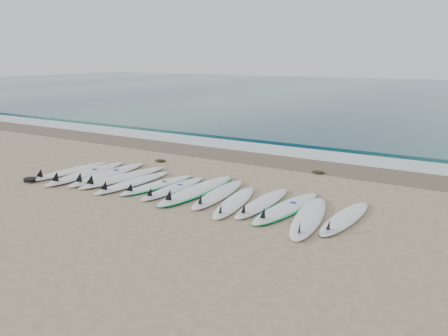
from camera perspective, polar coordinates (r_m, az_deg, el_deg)
The scene contains 22 objects.
ground at distance 10.53m, azimuth -5.21°, elevation -3.14°, with size 120.00×120.00×0.00m, color tan.
ocean at distance 41.15m, azimuth 22.72°, elevation 8.90°, with size 120.00×55.00×0.03m, color #1D5152.
wet_sand_band at distance 13.93m, azimuth 4.73°, elevation 1.25°, with size 120.00×1.80×0.01m, color brown.
foam_band at distance 15.16m, azimuth 7.07°, elevation 2.32°, with size 120.00×1.40×0.04m, color silver.
wave_crest at distance 16.52m, azimuth 9.19°, elevation 3.34°, with size 120.00×1.00×0.10m, color #1D5152.
surfboard_0 at distance 12.90m, azimuth -19.64°, elevation -0.39°, with size 0.68×2.58×0.33m.
surfboard_1 at distance 12.47m, azimuth -17.72°, elevation -0.68°, with size 0.78×2.92×0.37m.
surfboard_2 at distance 12.23m, azimuth -15.04°, elevation -0.78°, with size 0.73×2.90×0.37m.
surfboard_3 at distance 11.82m, azimuth -13.21°, elevation -1.19°, with size 0.97×2.84×0.36m.
surfboard_4 at distance 11.30m, azimuth -11.99°, elevation -1.88°, with size 0.70×2.54×0.32m.
surfboard_5 at distance 11.02m, azimuth -8.79°, elevation -2.20°, with size 0.94×2.38×0.29m.
surfboard_6 at distance 10.65m, azimuth -6.77°, elevation -2.68°, with size 0.56×2.33×0.30m.
surfboard_7 at distance 10.45m, azimuth -3.64°, elevation -2.92°, with size 0.78×2.93×0.37m.
surfboard_8 at distance 10.13m, azimuth -0.85°, elevation -3.45°, with size 0.76×2.52×0.32m.
surfboard_9 at distance 9.59m, azimuth 1.27°, elevation -4.53°, with size 0.88×2.37×0.30m.
surfboard_10 at distance 9.58m, azimuth 4.93°, elevation -4.59°, with size 0.52×2.39×0.31m.
surfboard_11 at distance 9.36m, azimuth 8.14°, elevation -5.18°, with size 0.93×2.62×0.33m.
surfboard_12 at distance 8.86m, azimuth 10.97°, elevation -6.39°, with size 0.96×2.63×0.33m.
surfboard_13 at distance 8.99m, azimuth 15.42°, elevation -6.38°, with size 0.68×2.34×0.30m.
seaweed_near at distance 13.62m, azimuth -8.32°, elevation 0.96°, with size 0.35×0.27×0.07m, color black.
seaweed_far at distance 12.39m, azimuth 12.20°, elevation -0.55°, with size 0.37×0.29×0.07m, color black.
leash_coil at distance 12.40m, azimuth -23.97°, elevation -1.41°, with size 0.46×0.36×0.11m.
Camera 1 is at (5.94, -8.09, 3.15)m, focal length 35.00 mm.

